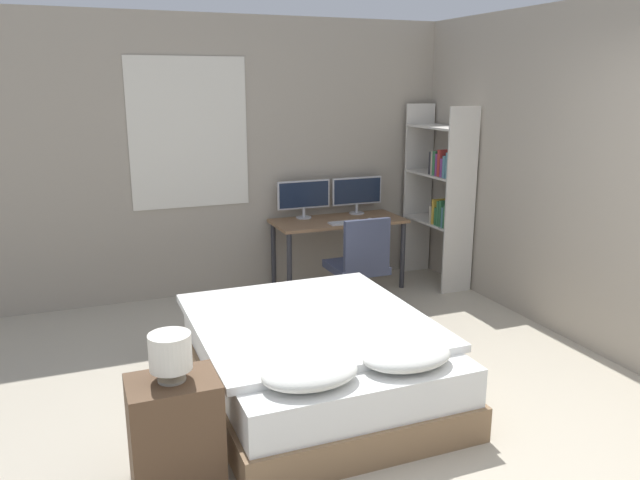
{
  "coord_description": "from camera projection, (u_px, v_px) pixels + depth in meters",
  "views": [
    {
      "loc": [
        -1.95,
        -2.34,
        2.08
      ],
      "look_at": [
        -0.01,
        2.51,
        0.75
      ],
      "focal_mm": 35.0,
      "sensor_mm": 36.0,
      "label": 1
    }
  ],
  "objects": [
    {
      "name": "wall_side_right",
      "position": [
        576.0,
        176.0,
        4.99
      ],
      "size": [
        0.06,
        12.0,
        2.7
      ],
      "color": "#9E9384",
      "rests_on": "ground_plane"
    },
    {
      "name": "wall_back",
      "position": [
        277.0,
        156.0,
        6.31
      ],
      "size": [
        12.0,
        0.08,
        2.7
      ],
      "color": "#9E9384",
      "rests_on": "ground_plane"
    },
    {
      "name": "nightstand",
      "position": [
        175.0,
        432.0,
        3.26
      ],
      "size": [
        0.46,
        0.35,
        0.6
      ],
      "color": "brown",
      "rests_on": "ground_plane"
    },
    {
      "name": "office_chair",
      "position": [
        359.0,
        273.0,
        5.76
      ],
      "size": [
        0.52,
        0.52,
        0.9
      ],
      "color": "black",
      "rests_on": "ground_plane"
    },
    {
      "name": "keyboard",
      "position": [
        346.0,
        223.0,
        6.14
      ],
      "size": [
        0.34,
        0.13,
        0.02
      ],
      "color": "#B7B7BC",
      "rests_on": "desk"
    },
    {
      "name": "bedside_lamp",
      "position": [
        170.0,
        353.0,
        3.15
      ],
      "size": [
        0.22,
        0.22,
        0.25
      ],
      "color": "gray",
      "rests_on": "nightstand"
    },
    {
      "name": "bed",
      "position": [
        315.0,
        359.0,
        4.22
      ],
      "size": [
        1.53,
        1.92,
        0.59
      ],
      "color": "#846647",
      "rests_on": "ground_plane"
    },
    {
      "name": "bookshelf",
      "position": [
        443.0,
        187.0,
        6.39
      ],
      "size": [
        0.34,
        0.84,
        1.85
      ],
      "color": "beige",
      "rests_on": "ground_plane"
    },
    {
      "name": "monitor_left",
      "position": [
        304.0,
        196.0,
        6.34
      ],
      "size": [
        0.56,
        0.16,
        0.39
      ],
      "color": "#B7B7BC",
      "rests_on": "desk"
    },
    {
      "name": "computer_mouse",
      "position": [
        370.0,
        220.0,
        6.24
      ],
      "size": [
        0.07,
        0.05,
        0.04
      ],
      "color": "#B7B7BC",
      "rests_on": "desk"
    },
    {
      "name": "desk",
      "position": [
        338.0,
        229.0,
        6.35
      ],
      "size": [
        1.33,
        0.6,
        0.72
      ],
      "color": "#846042",
      "rests_on": "ground_plane"
    },
    {
      "name": "monitor_right",
      "position": [
        357.0,
        192.0,
        6.55
      ],
      "size": [
        0.56,
        0.16,
        0.39
      ],
      "color": "#B7B7BC",
      "rests_on": "desk"
    }
  ]
}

